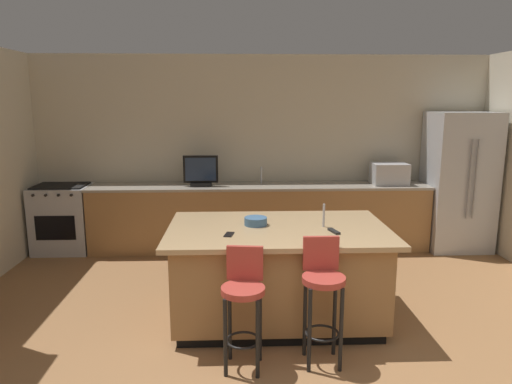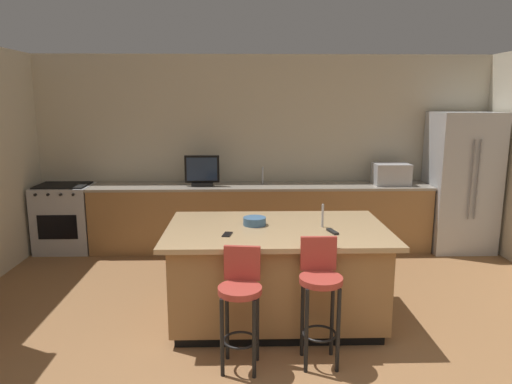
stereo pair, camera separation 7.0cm
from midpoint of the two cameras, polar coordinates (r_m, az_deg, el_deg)
wall_back at (r=6.82m, az=1.23°, el=5.02°), size 6.94×0.12×2.71m
counter_back at (r=6.61m, az=0.91°, el=-3.06°), size 4.70×0.62×0.92m
kitchen_island at (r=4.52m, az=2.96°, el=-9.81°), size 2.05×1.28×0.92m
refrigerator at (r=7.12m, az=23.93°, el=1.12°), size 0.85×0.76×1.92m
range_oven at (r=7.05m, az=-21.92°, el=-2.93°), size 0.75×0.63×0.94m
microwave at (r=6.80m, az=16.41°, el=2.12°), size 0.48×0.36×0.30m
tv_monitor at (r=6.44m, az=-6.27°, el=2.46°), size 0.47×0.16×0.42m
sink_faucet_back at (r=6.59m, az=1.12°, el=2.04°), size 0.02×0.02×0.24m
sink_faucet_island at (r=4.41m, az=8.57°, el=-2.87°), size 0.02×0.02×0.22m
bar_stool_left at (r=3.72m, az=-1.35°, el=-12.80°), size 0.34×0.35×0.96m
bar_stool_right at (r=3.81m, az=8.33°, el=-11.69°), size 0.34×0.34×1.01m
fruit_bowl at (r=4.44m, az=0.27°, el=-3.58°), size 0.22×0.22×0.08m
cell_phone at (r=4.15m, az=-3.03°, el=-5.17°), size 0.10×0.16×0.01m
tv_remote at (r=4.27m, az=9.77°, el=-4.77°), size 0.09×0.18×0.02m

